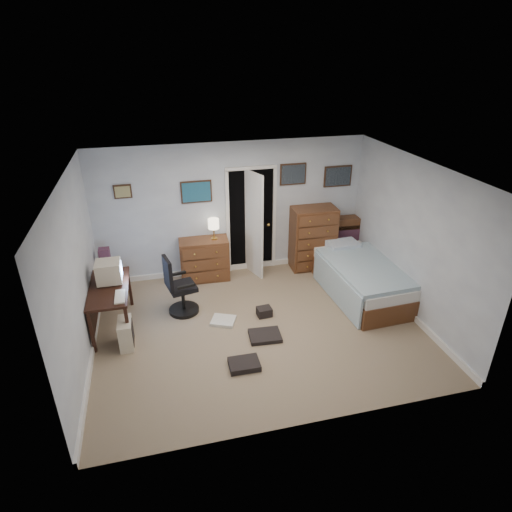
{
  "coord_description": "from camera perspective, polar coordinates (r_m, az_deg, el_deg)",
  "views": [
    {
      "loc": [
        -1.38,
        -5.38,
        3.99
      ],
      "look_at": [
        0.03,
        0.3,
        1.1
      ],
      "focal_mm": 30.0,
      "sensor_mm": 36.0,
      "label": 1
    }
  ],
  "objects": [
    {
      "name": "computer_desk",
      "position": [
        6.92,
        -19.57,
        -5.17
      ],
      "size": [
        0.58,
        1.25,
        0.72
      ],
      "rotation": [
        0.0,
        0.0,
        -0.0
      ],
      "color": "black",
      "rests_on": "floor"
    },
    {
      "name": "table_lamp",
      "position": [
        7.78,
        -5.68,
        4.21
      ],
      "size": [
        0.21,
        0.21,
        0.39
      ],
      "rotation": [
        0.0,
        0.0,
        -0.05
      ],
      "color": "gold",
      "rests_on": "low_dresser"
    },
    {
      "name": "office_chair",
      "position": [
        7.07,
        -10.23,
        -4.7
      ],
      "size": [
        0.59,
        0.59,
        1.03
      ],
      "rotation": [
        0.0,
        0.0,
        0.21
      ],
      "color": "black",
      "rests_on": "floor"
    },
    {
      "name": "bed",
      "position": [
        7.73,
        13.79,
        -2.88
      ],
      "size": [
        1.19,
        2.1,
        0.67
      ],
      "rotation": [
        0.0,
        0.0,
        0.05
      ],
      "color": "brown",
      "rests_on": "floor"
    },
    {
      "name": "pc_tower",
      "position": [
        6.61,
        -16.95,
        -9.86
      ],
      "size": [
        0.2,
        0.4,
        0.43
      ],
      "rotation": [
        0.0,
        0.0,
        -0.0
      ],
      "color": "beige",
      "rests_on": "floor"
    },
    {
      "name": "headboard_bookcase",
      "position": [
        8.76,
        10.86,
        2.31
      ],
      "size": [
        1.06,
        0.33,
        0.94
      ],
      "rotation": [
        0.0,
        0.0,
        -0.06
      ],
      "color": "brown",
      "rests_on": "floor"
    },
    {
      "name": "wall_posters",
      "position": [
        7.93,
        0.89,
        9.87
      ],
      "size": [
        4.38,
        0.04,
        0.6
      ],
      "color": "#331E11",
      "rests_on": "floor"
    },
    {
      "name": "media_stack",
      "position": [
        7.9,
        -19.2,
        -1.98
      ],
      "size": [
        0.18,
        0.18,
        0.88
      ],
      "primitive_type": "cube",
      "rotation": [
        0.0,
        0.0,
        -0.0
      ],
      "color": "maroon",
      "rests_on": "floor"
    },
    {
      "name": "doorway",
      "position": [
        8.39,
        -1.12,
        5.43
      ],
      "size": [
        0.96,
        1.12,
        2.05
      ],
      "color": "black",
      "rests_on": "floor"
    },
    {
      "name": "keyboard",
      "position": [
        6.5,
        -17.68,
        -5.18
      ],
      "size": [
        0.14,
        0.38,
        0.02
      ],
      "primitive_type": "cube",
      "rotation": [
        0.0,
        0.0,
        -0.0
      ],
      "color": "beige",
      "rests_on": "computer_desk"
    },
    {
      "name": "floor_clutter",
      "position": [
        6.56,
        -0.68,
        -10.68
      ],
      "size": [
        1.04,
        1.5,
        0.15
      ],
      "rotation": [
        0.0,
        0.0,
        -0.06
      ],
      "color": "silver",
      "rests_on": "floor"
    },
    {
      "name": "crt_monitor",
      "position": [
        6.88,
        -19.02,
        -2.0
      ],
      "size": [
        0.37,
        0.35,
        0.34
      ],
      "rotation": [
        0.0,
        0.0,
        -0.0
      ],
      "color": "beige",
      "rests_on": "computer_desk"
    },
    {
      "name": "tall_dresser",
      "position": [
        8.4,
        7.57,
        2.4
      ],
      "size": [
        0.86,
        0.52,
        1.24
      ],
      "primitive_type": "cube",
      "rotation": [
        0.0,
        0.0,
        -0.03
      ],
      "color": "brown",
      "rests_on": "floor"
    },
    {
      "name": "low_dresser",
      "position": [
        8.04,
        -6.87,
        -0.44
      ],
      "size": [
        0.92,
        0.49,
        0.8
      ],
      "primitive_type": "cube",
      "rotation": [
        0.0,
        0.0,
        -0.05
      ],
      "color": "brown",
      "rests_on": "floor"
    },
    {
      "name": "floor",
      "position": [
        6.84,
        0.39,
        -9.48
      ],
      "size": [
        5.0,
        4.0,
        0.02
      ],
      "primitive_type": "cube",
      "color": "#84745B",
      "rests_on": "ground"
    }
  ]
}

